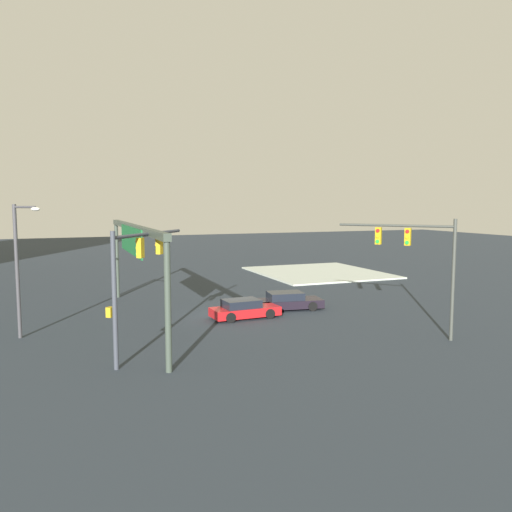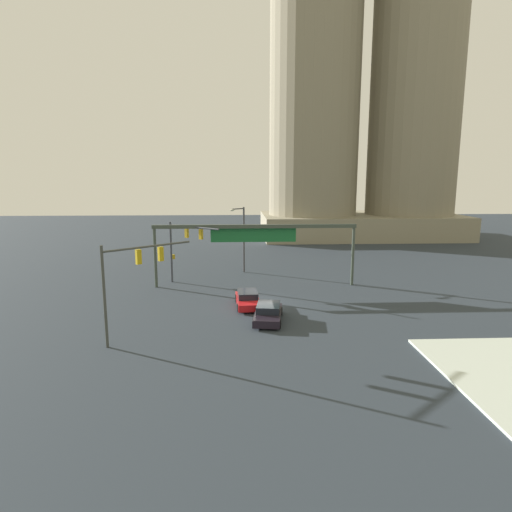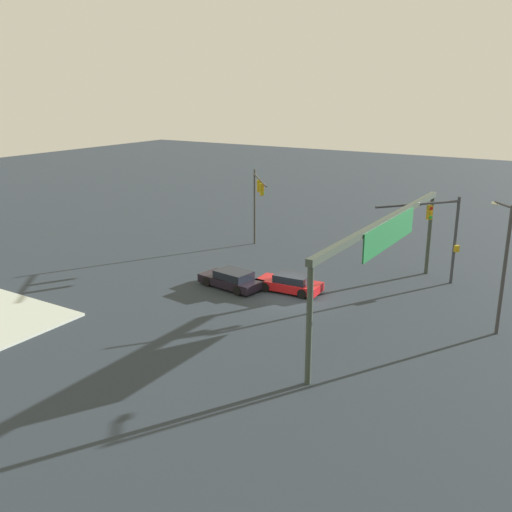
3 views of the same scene
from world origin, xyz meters
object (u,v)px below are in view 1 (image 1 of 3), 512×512
Objects in this scene: traffic_signal_near_corner at (418,252)px; traffic_signal_opposite_side at (134,268)px; streetlamp_curved_arm at (20,261)px; sedan_car_waiting_far at (288,301)px; sedan_car_approaching at (244,309)px.

traffic_signal_near_corner is 14.93m from traffic_signal_opposite_side.
traffic_signal_opposite_side is 7.78m from streetlamp_curved_arm.
traffic_signal_opposite_side is 14.11m from sedan_car_waiting_far.
traffic_signal_opposite_side is at bearing 44.37° from traffic_signal_near_corner.
sedan_car_waiting_far is at bearing -17.55° from traffic_signal_opposite_side.
sedan_car_waiting_far is (1.66, -16.47, -3.60)m from streetlamp_curved_arm.
traffic_signal_near_corner is 1.47× the size of sedan_car_approaching.
sedan_car_waiting_far is at bearing 54.98° from streetlamp_curved_arm.
sedan_car_approaching and sedan_car_waiting_far have the same top height.
sedan_car_approaching is (0.24, -12.75, -3.61)m from streetlamp_curved_arm.
traffic_signal_opposite_side is at bearing -138.54° from sedan_car_waiting_far.
traffic_signal_near_corner is 1.37× the size of sedan_car_waiting_far.
streetlamp_curved_arm reaches higher than traffic_signal_opposite_side.
sedan_car_waiting_far is (7.52, -11.36, -3.69)m from traffic_signal_opposite_side.
sedan_car_approaching is at bearing -12.43° from traffic_signal_opposite_side.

